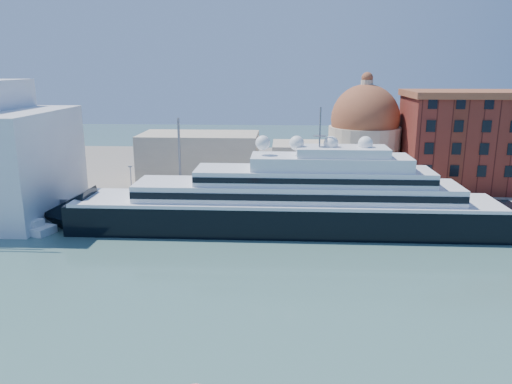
{
  "coord_description": "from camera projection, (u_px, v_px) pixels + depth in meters",
  "views": [
    {
      "loc": [
        1.73,
        -68.77,
        30.77
      ],
      "look_at": [
        -3.13,
        18.0,
        8.8
      ],
      "focal_mm": 35.0,
      "sensor_mm": 36.0,
      "label": 1
    }
  ],
  "objects": [
    {
      "name": "ground",
      "position": [
        270.0,
        279.0,
        74.21
      ],
      "size": [
        400.0,
        400.0,
        0.0
      ],
      "primitive_type": "plane",
      "color": "#325754",
      "rests_on": "ground"
    },
    {
      "name": "quay",
      "position": [
        275.0,
        208.0,
        106.81
      ],
      "size": [
        180.0,
        10.0,
        2.5
      ],
      "primitive_type": "cube",
      "color": "gray",
      "rests_on": "ground"
    },
    {
      "name": "land",
      "position": [
        277.0,
        170.0,
        146.56
      ],
      "size": [
        260.0,
        72.0,
        2.0
      ],
      "primitive_type": "cube",
      "color": "slate",
      "rests_on": "ground"
    },
    {
      "name": "quay_fence",
      "position": [
        274.0,
        205.0,
        102.0
      ],
      "size": [
        180.0,
        0.1,
        1.2
      ],
      "primitive_type": "cube",
      "color": "slate",
      "rests_on": "quay"
    },
    {
      "name": "superyacht",
      "position": [
        271.0,
        206.0,
        95.33
      ],
      "size": [
        92.21,
        12.78,
        27.56
      ],
      "color": "black",
      "rests_on": "ground"
    },
    {
      "name": "service_barge",
      "position": [
        25.0,
        227.0,
        95.4
      ],
      "size": [
        13.38,
        8.1,
        2.86
      ],
      "rotation": [
        0.0,
        0.0,
        -0.33
      ],
      "color": "white",
      "rests_on": "ground"
    },
    {
      "name": "warehouse",
      "position": [
        496.0,
        140.0,
        118.34
      ],
      "size": [
        43.0,
        19.0,
        23.25
      ],
      "color": "maroon",
      "rests_on": "land"
    },
    {
      "name": "church",
      "position": [
        302.0,
        146.0,
        127.06
      ],
      "size": [
        66.0,
        18.0,
        25.5
      ],
      "color": "beige",
      "rests_on": "land"
    },
    {
      "name": "lamp_posts",
      "position": [
        214.0,
        170.0,
        103.72
      ],
      "size": [
        120.8,
        2.4,
        18.0
      ],
      "color": "slate",
      "rests_on": "quay"
    }
  ]
}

